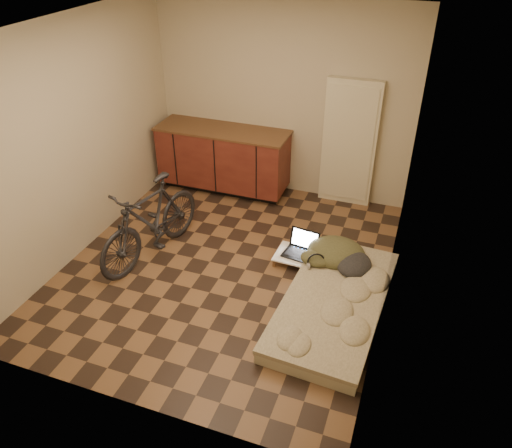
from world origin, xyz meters
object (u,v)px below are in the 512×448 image
(bicycle, at_px, (150,217))
(laptop, at_px, (301,249))
(futon, at_px, (334,303))
(lap_desk, at_px, (303,257))

(bicycle, bearing_deg, laptop, 28.88)
(bicycle, bearing_deg, futon, 6.84)
(futon, distance_m, lap_desk, 0.82)
(bicycle, relative_size, futon, 0.80)
(bicycle, xyz_separation_m, futon, (2.19, -0.22, -0.44))
(lap_desk, xyz_separation_m, laptop, (-0.04, 0.05, 0.06))
(lap_desk, bearing_deg, laptop, 131.42)
(futon, bearing_deg, lap_desk, 131.02)
(bicycle, relative_size, laptop, 4.11)
(bicycle, bearing_deg, lap_desk, 26.88)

